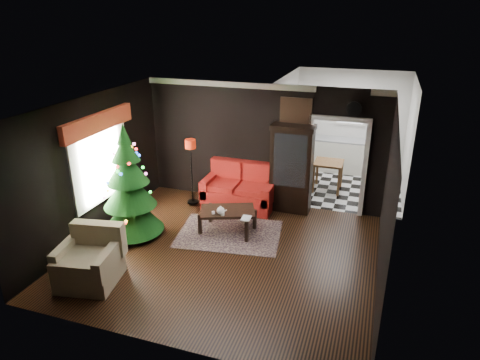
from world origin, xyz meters
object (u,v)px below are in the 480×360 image
(teapot, at_px, (221,210))
(coffee_table, at_px, (228,221))
(loveseat, at_px, (239,186))
(floor_lamp, at_px, (192,172))
(kitchen_table, at_px, (328,176))
(curio_cabinet, at_px, (291,171))
(wall_clock, at_px, (354,109))
(christmas_tree, at_px, (129,187))
(armchair, at_px, (88,258))

(teapot, bearing_deg, coffee_table, 75.19)
(loveseat, height_order, floor_lamp, floor_lamp)
(coffee_table, relative_size, kitchen_table, 1.44)
(curio_cabinet, distance_m, teapot, 2.02)
(wall_clock, bearing_deg, coffee_table, -143.20)
(loveseat, relative_size, teapot, 9.46)
(curio_cabinet, height_order, christmas_tree, christmas_tree)
(floor_lamp, relative_size, christmas_tree, 0.64)
(christmas_tree, xyz_separation_m, coffee_table, (1.80, 0.71, -0.79))
(curio_cabinet, xyz_separation_m, teapot, (-1.05, -1.69, -0.37))
(curio_cabinet, bearing_deg, coffee_table, -124.14)
(floor_lamp, distance_m, coffee_table, 1.67)
(floor_lamp, height_order, coffee_table, floor_lamp)
(floor_lamp, relative_size, armchair, 1.57)
(curio_cabinet, relative_size, christmas_tree, 0.80)
(curio_cabinet, relative_size, kitchen_table, 2.53)
(armchair, xyz_separation_m, kitchen_table, (3.23, 5.27, -0.09))
(armchair, bearing_deg, wall_clock, 36.40)
(christmas_tree, bearing_deg, wall_clock, 30.48)
(loveseat, height_order, wall_clock, wall_clock)
(curio_cabinet, height_order, coffee_table, curio_cabinet)
(curio_cabinet, distance_m, wall_clock, 1.88)
(loveseat, relative_size, armchair, 1.74)
(loveseat, height_order, curio_cabinet, curio_cabinet)
(armchair, relative_size, teapot, 5.43)
(christmas_tree, distance_m, coffee_table, 2.09)
(wall_clock, xyz_separation_m, kitchen_table, (-0.55, 1.25, -2.00))
(teapot, height_order, kitchen_table, kitchen_table)
(loveseat, distance_m, kitchen_table, 2.45)
(wall_clock, bearing_deg, loveseat, -170.34)
(christmas_tree, height_order, wall_clock, wall_clock)
(armchair, bearing_deg, floor_lamp, 73.39)
(coffee_table, relative_size, teapot, 6.02)
(coffee_table, bearing_deg, wall_clock, 36.80)
(curio_cabinet, height_order, kitchen_table, curio_cabinet)
(teapot, relative_size, kitchen_table, 0.24)
(floor_lamp, bearing_deg, coffee_table, -38.37)
(floor_lamp, height_order, christmas_tree, christmas_tree)
(curio_cabinet, bearing_deg, kitchen_table, 65.56)
(curio_cabinet, distance_m, kitchen_table, 1.67)
(kitchen_table, bearing_deg, loveseat, -137.49)
(loveseat, bearing_deg, teapot, -86.08)
(curio_cabinet, height_order, wall_clock, wall_clock)
(christmas_tree, bearing_deg, coffee_table, 21.52)
(armchair, xyz_separation_m, coffee_table, (1.60, 2.38, -0.20))
(armchair, relative_size, kitchen_table, 1.30)
(teapot, bearing_deg, kitchen_table, 61.42)
(coffee_table, height_order, wall_clock, wall_clock)
(floor_lamp, height_order, armchair, floor_lamp)
(christmas_tree, xyz_separation_m, teapot, (1.74, 0.48, -0.47))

